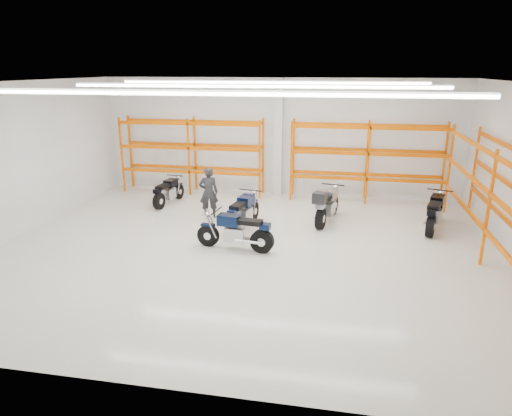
% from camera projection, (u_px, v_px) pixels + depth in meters
% --- Properties ---
extents(ground, '(14.00, 14.00, 0.00)m').
position_uv_depth(ground, '(249.00, 248.00, 12.83)').
color(ground, silver).
rests_on(ground, ground).
extents(room_shell, '(14.02, 12.02, 4.51)m').
position_uv_depth(room_shell, '(249.00, 131.00, 11.88)').
color(room_shell, silver).
rests_on(room_shell, ground).
extents(motorcycle_main, '(2.24, 0.76, 1.10)m').
position_uv_depth(motorcycle_main, '(238.00, 232.00, 12.57)').
color(motorcycle_main, black).
rests_on(motorcycle_main, ground).
extents(motorcycle_back_a, '(0.74, 2.02, 1.00)m').
position_uv_depth(motorcycle_back_a, '(168.00, 192.00, 16.76)').
color(motorcycle_back_a, black).
rests_on(motorcycle_back_a, ground).
extents(motorcycle_back_b, '(0.86, 2.28, 1.13)m').
position_uv_depth(motorcycle_back_b, '(243.00, 213.00, 14.17)').
color(motorcycle_back_b, black).
rests_on(motorcycle_back_b, ground).
extents(motorcycle_back_c, '(0.97, 2.40, 1.24)m').
position_uv_depth(motorcycle_back_c, '(326.00, 206.00, 14.72)').
color(motorcycle_back_c, black).
rests_on(motorcycle_back_c, ground).
extents(motorcycle_back_d, '(1.04, 2.27, 1.15)m').
position_uv_depth(motorcycle_back_d, '(435.00, 213.00, 14.14)').
color(motorcycle_back_d, black).
rests_on(motorcycle_back_d, ground).
extents(standing_man, '(0.74, 0.60, 1.73)m').
position_uv_depth(standing_man, '(209.00, 193.00, 15.21)').
color(standing_man, black).
rests_on(standing_man, ground).
extents(structural_column, '(0.32, 0.32, 4.50)m').
position_uv_depth(structural_column, '(278.00, 138.00, 17.63)').
color(structural_column, white).
rests_on(structural_column, ground).
extents(pallet_racking_back_left, '(5.67, 0.87, 3.00)m').
position_uv_depth(pallet_racking_back_left, '(192.00, 149.00, 18.03)').
color(pallet_racking_back_left, '#E24700').
rests_on(pallet_racking_back_left, ground).
extents(pallet_racking_back_right, '(5.67, 0.87, 3.00)m').
position_uv_depth(pallet_racking_back_right, '(368.00, 154.00, 16.86)').
color(pallet_racking_back_right, '#E24700').
rests_on(pallet_racking_back_right, ground).
extents(pallet_racking_side, '(0.87, 9.07, 3.00)m').
position_uv_depth(pallet_racking_side, '(508.00, 198.00, 11.17)').
color(pallet_racking_side, '#E24700').
rests_on(pallet_racking_side, ground).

